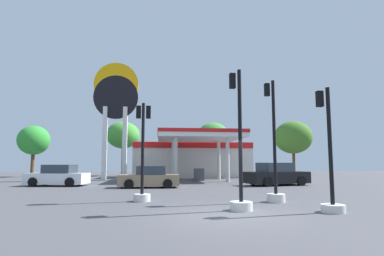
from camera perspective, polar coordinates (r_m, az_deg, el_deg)
ground_plane at (r=10.62m, az=7.01°, el=-15.38°), size 90.00×90.00×0.00m
gas_station at (r=35.08m, az=-0.03°, el=-5.42°), size 12.68×13.60×4.43m
station_pole_sign at (r=31.22m, az=-13.64°, el=4.07°), size 4.24×0.56×11.31m
car_0 at (r=24.74m, az=-23.12°, el=-8.03°), size 4.44×2.44×1.51m
car_1 at (r=21.49m, az=-7.72°, el=-8.92°), size 4.03×1.89×1.43m
car_2 at (r=24.06m, az=15.03°, el=-8.23°), size 4.93×3.01×1.65m
traffic_signal_0 at (r=14.16m, az=14.71°, el=-7.13°), size 0.77×0.77×5.31m
traffic_signal_1 at (r=11.95m, az=23.77°, el=-8.04°), size 0.79×0.79×4.33m
traffic_signal_2 at (r=14.15m, az=-8.95°, el=-6.87°), size 0.74×0.74×4.34m
traffic_signal_3 at (r=11.51m, az=8.68°, el=-7.73°), size 0.80×0.80×5.10m
tree_0 at (r=40.73m, az=-26.73°, el=-2.02°), size 3.54×3.54×5.87m
tree_1 at (r=40.50m, az=-12.38°, el=-1.28°), size 4.17×4.17×6.74m
tree_2 at (r=40.81m, az=3.82°, el=-1.41°), size 4.03×4.03×6.77m
tree_3 at (r=42.37m, az=17.82°, el=-1.63°), size 4.76×4.76×6.92m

